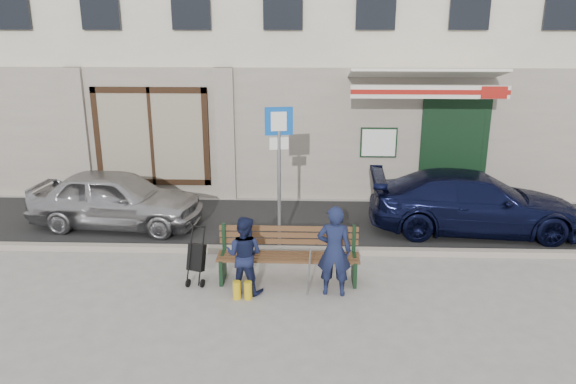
{
  "coord_description": "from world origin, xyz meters",
  "views": [
    {
      "loc": [
        0.6,
        -8.42,
        4.33
      ],
      "look_at": [
        0.24,
        1.6,
        1.2
      ],
      "focal_mm": 35.0,
      "sensor_mm": 36.0,
      "label": 1
    }
  ],
  "objects_px": {
    "car_silver": "(116,199)",
    "woman": "(244,255)",
    "bench": "(286,256)",
    "car_navy": "(474,202)",
    "stroller": "(196,259)",
    "parking_sign": "(279,156)",
    "man": "(334,251)"
  },
  "relations": [
    {
      "from": "car_navy",
      "to": "parking_sign",
      "type": "relative_size",
      "value": 1.56
    },
    {
      "from": "woman",
      "to": "stroller",
      "type": "bearing_deg",
      "value": -3.79
    },
    {
      "from": "parking_sign",
      "to": "woman",
      "type": "xyz_separation_m",
      "value": [
        -0.48,
        -1.75,
        -1.22
      ]
    },
    {
      "from": "car_navy",
      "to": "woman",
      "type": "relative_size",
      "value": 3.33
    },
    {
      "from": "man",
      "to": "woman",
      "type": "xyz_separation_m",
      "value": [
        -1.45,
        0.04,
        -0.11
      ]
    },
    {
      "from": "car_navy",
      "to": "stroller",
      "type": "distance_m",
      "value": 5.97
    },
    {
      "from": "stroller",
      "to": "woman",
      "type": "bearing_deg",
      "value": -1.35
    },
    {
      "from": "car_silver",
      "to": "stroller",
      "type": "distance_m",
      "value": 3.44
    },
    {
      "from": "bench",
      "to": "woman",
      "type": "xyz_separation_m",
      "value": [
        -0.65,
        -0.4,
        0.19
      ]
    },
    {
      "from": "bench",
      "to": "woman",
      "type": "bearing_deg",
      "value": -148.34
    },
    {
      "from": "man",
      "to": "woman",
      "type": "relative_size",
      "value": 1.17
    },
    {
      "from": "man",
      "to": "bench",
      "type": "bearing_deg",
      "value": -24.32
    },
    {
      "from": "man",
      "to": "stroller",
      "type": "bearing_deg",
      "value": -3.57
    },
    {
      "from": "car_navy",
      "to": "parking_sign",
      "type": "height_order",
      "value": "parking_sign"
    },
    {
      "from": "car_navy",
      "to": "man",
      "type": "bearing_deg",
      "value": 137.47
    },
    {
      "from": "car_navy",
      "to": "stroller",
      "type": "xyz_separation_m",
      "value": [
        -5.35,
        -2.63,
        -0.19
      ]
    },
    {
      "from": "parking_sign",
      "to": "woman",
      "type": "distance_m",
      "value": 2.19
    },
    {
      "from": "woman",
      "to": "bench",
      "type": "bearing_deg",
      "value": -132.6
    },
    {
      "from": "car_silver",
      "to": "woman",
      "type": "relative_size",
      "value": 2.8
    },
    {
      "from": "car_navy",
      "to": "parking_sign",
      "type": "distance_m",
      "value": 4.37
    },
    {
      "from": "stroller",
      "to": "bench",
      "type": "bearing_deg",
      "value": 22.05
    },
    {
      "from": "car_navy",
      "to": "bench",
      "type": "xyz_separation_m",
      "value": [
        -3.85,
        -2.53,
        -0.17
      ]
    },
    {
      "from": "parking_sign",
      "to": "man",
      "type": "xyz_separation_m",
      "value": [
        0.97,
        -1.8,
        -1.12
      ]
    },
    {
      "from": "parking_sign",
      "to": "bench",
      "type": "height_order",
      "value": "parking_sign"
    },
    {
      "from": "car_navy",
      "to": "stroller",
      "type": "relative_size",
      "value": 4.42
    },
    {
      "from": "car_silver",
      "to": "stroller",
      "type": "xyz_separation_m",
      "value": [
        2.22,
        -2.61,
        -0.19
      ]
    },
    {
      "from": "bench",
      "to": "woman",
      "type": "distance_m",
      "value": 0.79
    },
    {
      "from": "car_silver",
      "to": "woman",
      "type": "distance_m",
      "value": 4.24
    },
    {
      "from": "bench",
      "to": "stroller",
      "type": "height_order",
      "value": "same"
    },
    {
      "from": "parking_sign",
      "to": "stroller",
      "type": "relative_size",
      "value": 2.84
    },
    {
      "from": "car_silver",
      "to": "man",
      "type": "distance_m",
      "value": 5.41
    },
    {
      "from": "parking_sign",
      "to": "stroller",
      "type": "bearing_deg",
      "value": -143.17
    }
  ]
}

